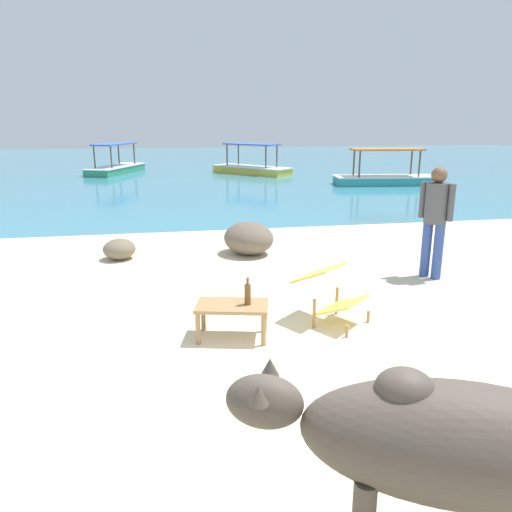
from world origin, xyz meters
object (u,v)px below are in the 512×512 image
object	(u,v)px
deck_chair_near	(330,290)
boat_teal	(385,177)
cow	(447,444)
person_standing	(435,214)
boat_green	(116,167)
bottle	(248,294)
low_bench_table	(232,309)
boat_yellow	(252,167)

from	to	relation	value
deck_chair_near	boat_teal	world-z (taller)	boat_teal
deck_chair_near	cow	bearing A→B (deg)	-50.79
person_standing	boat_green	xyz separation A→B (m)	(-5.89, 16.44, -0.70)
bottle	deck_chair_near	distance (m)	1.04
bottle	deck_chair_near	world-z (taller)	deck_chair_near
low_bench_table	bottle	distance (m)	0.24
low_bench_table	cow	bearing A→B (deg)	-64.40
low_bench_table	bottle	size ratio (longest dim) A/B	2.84
bottle	boat_teal	bearing A→B (deg)	59.76
low_bench_table	boat_teal	size ratio (longest dim) A/B	0.22
bottle	person_standing	bearing A→B (deg)	28.20
deck_chair_near	boat_yellow	size ratio (longest dim) A/B	0.26
boat_green	boat_teal	world-z (taller)	same
low_bench_table	bottle	bearing A→B (deg)	-1.00
cow	deck_chair_near	distance (m)	3.28
deck_chair_near	boat_green	xyz separation A→B (m)	(-3.88, 17.78, -0.13)
deck_chair_near	bottle	bearing A→B (deg)	-117.00
boat_yellow	deck_chair_near	bearing A→B (deg)	-47.76
low_bench_table	person_standing	world-z (taller)	person_standing
bottle	boat_yellow	bearing A→B (deg)	79.98
low_bench_table	bottle	world-z (taller)	bottle
cow	boat_green	world-z (taller)	boat_green
low_bench_table	person_standing	distance (m)	3.59
low_bench_table	boat_yellow	size ratio (longest dim) A/B	0.24
cow	boat_green	size ratio (longest dim) A/B	0.51
cow	boat_teal	world-z (taller)	boat_teal
cow	low_bench_table	bearing A→B (deg)	-54.76
low_bench_table	boat_green	xyz separation A→B (m)	(-2.72, 18.01, -0.07)
low_bench_table	boat_green	size ratio (longest dim) A/B	0.22
cow	person_standing	size ratio (longest dim) A/B	1.21
cow	person_standing	bearing A→B (deg)	-95.91
boat_teal	cow	bearing A→B (deg)	72.58
cow	boat_yellow	size ratio (longest dim) A/B	0.55
low_bench_table	boat_green	distance (m)	18.21
bottle	boat_yellow	size ratio (longest dim) A/B	0.08
bottle	boat_green	size ratio (longest dim) A/B	0.08
boat_yellow	boat_teal	bearing A→B (deg)	0.66
bottle	cow	bearing A→B (deg)	-80.49
cow	boat_teal	bearing A→B (deg)	-90.67
cow	boat_teal	xyz separation A→B (m)	(6.59, 15.10, -0.48)
person_standing	boat_teal	size ratio (longest dim) A/B	0.43
bottle	boat_green	bearing A→B (deg)	99.07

